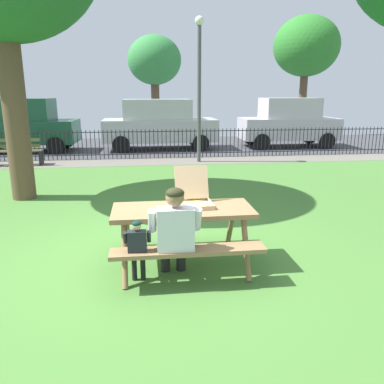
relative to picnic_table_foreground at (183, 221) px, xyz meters
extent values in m
cube|color=#497D34|center=(-0.48, 2.42, -0.61)|extent=(28.00, 12.11, 0.02)
cube|color=slate|center=(-0.48, 7.78, -0.60)|extent=(28.00, 1.40, 0.01)
cube|color=#424247|center=(-0.48, 11.58, -0.60)|extent=(28.00, 6.22, 0.01)
cube|color=olive|center=(0.00, 0.00, 0.14)|extent=(1.80, 0.76, 0.06)
cube|color=olive|center=(0.00, -0.60, -0.16)|extent=(1.80, 0.28, 0.05)
cube|color=olive|center=(0.00, 0.60, -0.16)|extent=(1.80, 0.28, 0.05)
cylinder|color=olive|center=(-0.74, -0.42, -0.24)|extent=(0.07, 0.43, 0.74)
cylinder|color=olive|center=(-0.74, 0.41, -0.24)|extent=(0.07, 0.43, 0.74)
cylinder|color=olive|center=(0.74, -0.41, -0.24)|extent=(0.07, 0.43, 0.74)
cylinder|color=olive|center=(0.74, 0.42, -0.24)|extent=(0.07, 0.43, 0.74)
cube|color=tan|center=(0.16, 0.08, 0.18)|extent=(0.47, 0.47, 0.01)
cube|color=silver|center=(0.16, 0.08, 0.19)|extent=(0.43, 0.43, 0.00)
cube|color=tan|center=(0.17, -0.14, 0.21)|extent=(0.45, 0.03, 0.04)
cube|color=tan|center=(0.15, 0.30, 0.21)|extent=(0.45, 0.03, 0.04)
cube|color=tan|center=(-0.06, 0.07, 0.21)|extent=(0.03, 0.45, 0.04)
cube|color=tan|center=(0.38, 0.09, 0.21)|extent=(0.03, 0.45, 0.04)
cube|color=tan|center=(0.15, 0.31, 0.44)|extent=(0.46, 0.18, 0.43)
cylinder|color=tan|center=(0.16, 0.08, 0.19)|extent=(0.38, 0.38, 0.01)
cylinder|color=#ECE26D|center=(0.16, 0.08, 0.20)|extent=(0.35, 0.35, 0.00)
cylinder|color=black|center=(-0.25, -0.18, -0.38)|extent=(0.12, 0.12, 0.44)
cylinder|color=black|center=(-0.25, -0.39, -0.13)|extent=(0.15, 0.42, 0.15)
cylinder|color=black|center=(-0.05, -0.18, -0.38)|extent=(0.12, 0.12, 0.44)
cylinder|color=black|center=(-0.05, -0.39, -0.13)|extent=(0.15, 0.42, 0.15)
cube|color=silver|center=(-0.15, -0.60, 0.10)|extent=(0.42, 0.22, 0.52)
cylinder|color=silver|center=(-0.41, -0.55, 0.21)|extent=(0.09, 0.21, 0.31)
cylinder|color=silver|center=(0.11, -0.55, 0.21)|extent=(0.09, 0.21, 0.31)
sphere|color=#8C6647|center=(-0.15, -0.58, 0.48)|extent=(0.21, 0.21, 0.21)
ellipsoid|color=#2A2A15|center=(-0.15, -0.59, 0.53)|extent=(0.21, 0.20, 0.12)
cylinder|color=black|center=(-0.63, -0.38, -0.38)|extent=(0.06, 0.06, 0.44)
cylinder|color=black|center=(-0.63, -0.49, -0.14)|extent=(0.08, 0.22, 0.08)
cylinder|color=black|center=(-0.53, -0.38, -0.38)|extent=(0.06, 0.06, 0.44)
cylinder|color=black|center=(-0.53, -0.49, -0.14)|extent=(0.08, 0.22, 0.08)
cube|color=#1E2328|center=(-0.58, -0.60, -0.02)|extent=(0.22, 0.11, 0.27)
cylinder|color=#1E2328|center=(-0.71, -0.58, 0.03)|extent=(0.05, 0.11, 0.16)
cylinder|color=#1E2328|center=(-0.45, -0.57, 0.03)|extent=(0.05, 0.11, 0.16)
sphere|color=tan|center=(-0.58, -0.59, 0.17)|extent=(0.11, 0.11, 0.11)
ellipsoid|color=#0D2E24|center=(-0.58, -0.60, 0.20)|extent=(0.11, 0.10, 0.06)
cylinder|color=black|center=(-0.48, 8.48, 0.31)|extent=(22.78, 0.03, 0.03)
cylinder|color=black|center=(-0.48, 8.48, -0.45)|extent=(22.78, 0.03, 0.03)
cylinder|color=black|center=(-5.05, 8.48, -0.10)|extent=(0.02, 0.02, 0.99)
cylinder|color=black|center=(-4.91, 8.48, -0.10)|extent=(0.02, 0.02, 0.99)
cylinder|color=black|center=(-4.77, 8.48, -0.10)|extent=(0.02, 0.02, 0.99)
cylinder|color=black|center=(-4.63, 8.48, -0.10)|extent=(0.02, 0.02, 0.99)
cylinder|color=black|center=(-4.49, 8.48, -0.10)|extent=(0.02, 0.02, 0.99)
cylinder|color=black|center=(-4.35, 8.48, -0.10)|extent=(0.02, 0.02, 0.99)
cylinder|color=black|center=(-4.21, 8.48, -0.10)|extent=(0.02, 0.02, 0.99)
cylinder|color=black|center=(-4.07, 8.48, -0.10)|extent=(0.02, 0.02, 0.99)
cylinder|color=black|center=(-3.93, 8.48, -0.10)|extent=(0.02, 0.02, 0.99)
cylinder|color=black|center=(-3.79, 8.48, -0.10)|extent=(0.02, 0.02, 0.99)
cylinder|color=black|center=(-3.65, 8.48, -0.10)|extent=(0.02, 0.02, 0.99)
cylinder|color=black|center=(-3.50, 8.48, -0.10)|extent=(0.02, 0.02, 0.99)
cylinder|color=black|center=(-3.36, 8.48, -0.10)|extent=(0.02, 0.02, 0.99)
cylinder|color=black|center=(-3.22, 8.48, -0.10)|extent=(0.02, 0.02, 0.99)
cylinder|color=black|center=(-3.08, 8.48, -0.10)|extent=(0.02, 0.02, 0.99)
cylinder|color=black|center=(-2.94, 8.48, -0.10)|extent=(0.02, 0.02, 0.99)
cylinder|color=black|center=(-2.80, 8.48, -0.10)|extent=(0.02, 0.02, 0.99)
cylinder|color=black|center=(-2.66, 8.48, -0.10)|extent=(0.02, 0.02, 0.99)
cylinder|color=black|center=(-2.52, 8.48, -0.10)|extent=(0.02, 0.02, 0.99)
cylinder|color=black|center=(-2.38, 8.48, -0.10)|extent=(0.02, 0.02, 0.99)
cylinder|color=black|center=(-2.24, 8.48, -0.10)|extent=(0.02, 0.02, 0.99)
cylinder|color=black|center=(-2.10, 8.48, -0.10)|extent=(0.02, 0.02, 0.99)
cylinder|color=black|center=(-1.96, 8.48, -0.10)|extent=(0.02, 0.02, 0.99)
cylinder|color=black|center=(-1.82, 8.48, -0.10)|extent=(0.02, 0.02, 0.99)
cylinder|color=black|center=(-1.68, 8.48, -0.10)|extent=(0.02, 0.02, 0.99)
cylinder|color=black|center=(-1.54, 8.48, -0.10)|extent=(0.02, 0.02, 0.99)
cylinder|color=black|center=(-1.40, 8.48, -0.10)|extent=(0.02, 0.02, 0.99)
cylinder|color=black|center=(-1.26, 8.48, -0.10)|extent=(0.02, 0.02, 0.99)
cylinder|color=black|center=(-1.11, 8.48, -0.10)|extent=(0.02, 0.02, 0.99)
cylinder|color=black|center=(-0.97, 8.48, -0.10)|extent=(0.02, 0.02, 0.99)
cylinder|color=black|center=(-0.83, 8.48, -0.10)|extent=(0.02, 0.02, 0.99)
cylinder|color=black|center=(-0.69, 8.48, -0.10)|extent=(0.02, 0.02, 0.99)
cylinder|color=black|center=(-0.55, 8.48, -0.10)|extent=(0.02, 0.02, 0.99)
cylinder|color=black|center=(-0.41, 8.48, -0.10)|extent=(0.02, 0.02, 0.99)
cylinder|color=black|center=(-0.27, 8.48, -0.10)|extent=(0.02, 0.02, 0.99)
cylinder|color=black|center=(-0.13, 8.48, -0.10)|extent=(0.02, 0.02, 0.99)
cylinder|color=black|center=(0.01, 8.48, -0.10)|extent=(0.02, 0.02, 0.99)
cylinder|color=black|center=(0.15, 8.48, -0.10)|extent=(0.02, 0.02, 0.99)
cylinder|color=black|center=(0.29, 8.48, -0.10)|extent=(0.02, 0.02, 0.99)
cylinder|color=black|center=(0.43, 8.48, -0.10)|extent=(0.02, 0.02, 0.99)
cylinder|color=black|center=(0.57, 8.48, -0.10)|extent=(0.02, 0.02, 0.99)
cylinder|color=black|center=(0.71, 8.48, -0.10)|extent=(0.02, 0.02, 0.99)
cylinder|color=black|center=(0.85, 8.48, -0.10)|extent=(0.02, 0.02, 0.99)
cylinder|color=black|center=(0.99, 8.48, -0.10)|extent=(0.02, 0.02, 0.99)
cylinder|color=black|center=(1.13, 8.48, -0.10)|extent=(0.02, 0.02, 0.99)
cylinder|color=black|center=(1.28, 8.48, -0.10)|extent=(0.02, 0.02, 0.99)
cylinder|color=black|center=(1.42, 8.48, -0.10)|extent=(0.02, 0.02, 0.99)
cylinder|color=black|center=(1.56, 8.48, -0.10)|extent=(0.02, 0.02, 0.99)
cylinder|color=black|center=(1.70, 8.48, -0.10)|extent=(0.02, 0.02, 0.99)
cylinder|color=black|center=(1.84, 8.48, -0.10)|extent=(0.02, 0.02, 0.99)
cylinder|color=black|center=(1.98, 8.48, -0.10)|extent=(0.02, 0.02, 0.99)
cylinder|color=black|center=(2.12, 8.48, -0.10)|extent=(0.02, 0.02, 0.99)
cylinder|color=black|center=(2.26, 8.48, -0.10)|extent=(0.02, 0.02, 0.99)
cylinder|color=black|center=(2.40, 8.48, -0.10)|extent=(0.02, 0.02, 0.99)
cylinder|color=black|center=(2.54, 8.48, -0.10)|extent=(0.02, 0.02, 0.99)
cylinder|color=black|center=(2.68, 8.48, -0.10)|extent=(0.02, 0.02, 0.99)
cylinder|color=black|center=(2.82, 8.48, -0.10)|extent=(0.02, 0.02, 0.99)
cylinder|color=black|center=(2.96, 8.48, -0.10)|extent=(0.02, 0.02, 0.99)
cylinder|color=black|center=(3.10, 8.48, -0.10)|extent=(0.02, 0.02, 0.99)
cylinder|color=black|center=(3.24, 8.48, -0.10)|extent=(0.02, 0.02, 0.99)
cylinder|color=black|center=(3.38, 8.48, -0.10)|extent=(0.02, 0.02, 0.99)
cylinder|color=black|center=(3.52, 8.48, -0.10)|extent=(0.02, 0.02, 0.99)
cylinder|color=black|center=(3.67, 8.48, -0.10)|extent=(0.02, 0.02, 0.99)
cylinder|color=black|center=(3.81, 8.48, -0.10)|extent=(0.02, 0.02, 0.99)
cylinder|color=black|center=(3.95, 8.48, -0.10)|extent=(0.02, 0.02, 0.99)
cylinder|color=black|center=(4.09, 8.48, -0.10)|extent=(0.02, 0.02, 0.99)
cylinder|color=black|center=(4.23, 8.48, -0.10)|extent=(0.02, 0.02, 0.99)
cylinder|color=black|center=(4.37, 8.48, -0.10)|extent=(0.02, 0.02, 0.99)
cylinder|color=black|center=(4.51, 8.48, -0.10)|extent=(0.02, 0.02, 0.99)
cylinder|color=black|center=(4.65, 8.48, -0.10)|extent=(0.02, 0.02, 0.99)
cylinder|color=black|center=(4.79, 8.48, -0.10)|extent=(0.02, 0.02, 0.99)
cylinder|color=black|center=(4.93, 8.48, -0.10)|extent=(0.02, 0.02, 0.99)
cylinder|color=black|center=(5.07, 8.48, -0.10)|extent=(0.02, 0.02, 0.99)
cylinder|color=black|center=(5.21, 8.48, -0.10)|extent=(0.02, 0.02, 0.99)
cylinder|color=black|center=(5.35, 8.48, -0.10)|extent=(0.02, 0.02, 0.99)
cylinder|color=black|center=(5.49, 8.48, -0.10)|extent=(0.02, 0.02, 0.99)
cylinder|color=black|center=(5.63, 8.48, -0.10)|extent=(0.02, 0.02, 0.99)
cylinder|color=black|center=(5.77, 8.48, -0.10)|extent=(0.02, 0.02, 0.99)
cylinder|color=black|center=(5.91, 8.48, -0.10)|extent=(0.02, 0.02, 0.99)
cylinder|color=black|center=(6.06, 8.48, -0.10)|extent=(0.02, 0.02, 0.99)
cylinder|color=black|center=(6.20, 8.48, -0.10)|extent=(0.02, 0.02, 0.99)
cylinder|color=black|center=(6.34, 8.48, -0.10)|extent=(0.02, 0.02, 0.99)
cylinder|color=black|center=(6.48, 8.48, -0.10)|extent=(0.02, 0.02, 0.99)
cylinder|color=black|center=(6.62, 8.48, -0.10)|extent=(0.02, 0.02, 0.99)
cylinder|color=black|center=(6.76, 8.48, -0.10)|extent=(0.02, 0.02, 0.99)
cylinder|color=black|center=(6.90, 8.48, -0.10)|extent=(0.02, 0.02, 0.99)
cylinder|color=black|center=(7.04, 8.48, -0.10)|extent=(0.02, 0.02, 0.99)
cylinder|color=black|center=(7.18, 8.48, -0.10)|extent=(0.02, 0.02, 0.99)
cylinder|color=black|center=(7.32, 8.48, -0.10)|extent=(0.02, 0.02, 0.99)
cylinder|color=black|center=(7.46, 8.48, -0.10)|extent=(0.02, 0.02, 0.99)
cylinder|color=black|center=(7.60, 8.48, -0.10)|extent=(0.02, 0.02, 0.99)
cylinder|color=black|center=(7.74, 8.48, -0.10)|extent=(0.02, 0.02, 0.99)
cylinder|color=black|center=(7.88, 8.48, -0.10)|extent=(0.02, 0.02, 0.99)
cylinder|color=black|center=(8.02, 8.48, -0.10)|extent=(0.02, 0.02, 0.99)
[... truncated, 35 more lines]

